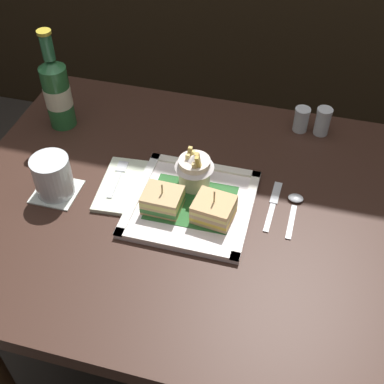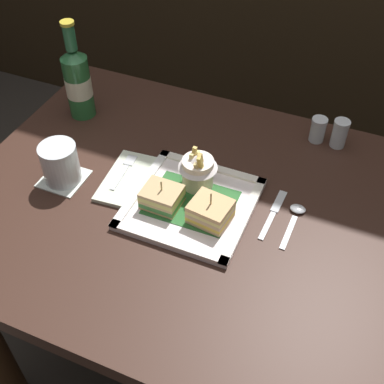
% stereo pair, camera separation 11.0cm
% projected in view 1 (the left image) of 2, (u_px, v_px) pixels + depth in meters
% --- Properties ---
extents(ground_plane, '(6.00, 6.00, 0.00)m').
position_uv_depth(ground_plane, '(192.00, 356.00, 1.65)').
color(ground_plane, '#38312B').
extents(dining_table, '(1.07, 0.83, 0.73)m').
position_uv_depth(dining_table, '(192.00, 245.00, 1.24)').
color(dining_table, '#382119').
rests_on(dining_table, ground_plane).
extents(square_plate, '(0.27, 0.27, 0.02)m').
position_uv_depth(square_plate, '(191.00, 204.00, 1.13)').
color(square_plate, white).
rests_on(square_plate, dining_table).
extents(sandwich_half_left, '(0.08, 0.07, 0.07)m').
position_uv_depth(sandwich_half_left, '(163.00, 200.00, 1.10)').
color(sandwich_half_left, tan).
rests_on(sandwich_half_left, square_plate).
extents(sandwich_half_right, '(0.09, 0.08, 0.08)m').
position_uv_depth(sandwich_half_right, '(214.00, 209.00, 1.08)').
color(sandwich_half_right, tan).
rests_on(sandwich_half_right, square_plate).
extents(fries_cup, '(0.09, 0.09, 0.11)m').
position_uv_depth(fries_cup, '(194.00, 168.00, 1.13)').
color(fries_cup, white).
rests_on(fries_cup, square_plate).
extents(beer_bottle, '(0.07, 0.07, 0.27)m').
position_uv_depth(beer_bottle, '(57.00, 91.00, 1.27)').
color(beer_bottle, '#266330').
rests_on(beer_bottle, dining_table).
extents(drink_coaster, '(0.10, 0.10, 0.00)m').
position_uv_depth(drink_coaster, '(57.00, 192.00, 1.16)').
color(drink_coaster, silver).
rests_on(drink_coaster, dining_table).
extents(water_glass, '(0.09, 0.09, 0.10)m').
position_uv_depth(water_glass, '(53.00, 178.00, 1.13)').
color(water_glass, silver).
rests_on(water_glass, dining_table).
extents(folded_napkin, '(0.10, 0.19, 0.01)m').
position_uv_depth(folded_napkin, '(121.00, 185.00, 1.17)').
color(folded_napkin, silver).
rests_on(folded_napkin, dining_table).
extents(fork, '(0.03, 0.12, 0.00)m').
position_uv_depth(fork, '(118.00, 176.00, 1.18)').
color(fork, silver).
rests_on(fork, dining_table).
extents(knife, '(0.02, 0.16, 0.00)m').
position_uv_depth(knife, '(273.00, 203.00, 1.13)').
color(knife, silver).
rests_on(knife, dining_table).
extents(spoon, '(0.04, 0.13, 0.01)m').
position_uv_depth(spoon, '(295.00, 204.00, 1.13)').
color(spoon, silver).
rests_on(spoon, dining_table).
extents(salt_shaker, '(0.04, 0.04, 0.07)m').
position_uv_depth(salt_shaker, '(301.00, 121.00, 1.31)').
color(salt_shaker, silver).
rests_on(salt_shaker, dining_table).
extents(pepper_shaker, '(0.04, 0.04, 0.08)m').
position_uv_depth(pepper_shaker, '(322.00, 123.00, 1.29)').
color(pepper_shaker, silver).
rests_on(pepper_shaker, dining_table).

